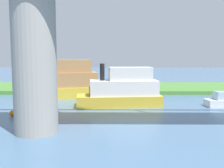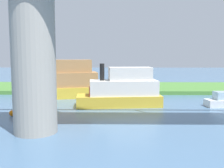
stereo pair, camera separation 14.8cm
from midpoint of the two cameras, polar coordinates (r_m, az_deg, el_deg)
name	(u,v)px [view 2 (the right image)]	position (r m, az deg, el deg)	size (l,w,h in m)	color
ground_plane	(118,95)	(34.63, 1.55, -2.40)	(160.00, 160.00, 0.00)	#4C7093
grassy_bank	(118,88)	(40.54, 1.45, -0.78)	(80.00, 12.00, 0.50)	#4C8438
bridge_pylon	(34,61)	(18.02, -16.46, 4.82)	(2.87, 2.87, 9.64)	#9E998E
person_on_bank	(131,83)	(37.88, 4.34, 0.16)	(0.50, 0.50, 1.39)	#2D334C
mooring_post	(103,86)	(35.70, -1.78, -0.45)	(0.20, 0.20, 1.09)	brown
pontoon_yellow	(122,90)	(26.88, 2.30, -1.40)	(8.82, 3.69, 4.39)	gold
motorboat_white	(63,82)	(32.97, -10.54, 0.39)	(10.51, 5.39, 5.13)	gold
marker_buoy	(12,113)	(24.22, -20.80, -5.95)	(0.50, 0.50, 0.50)	orange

